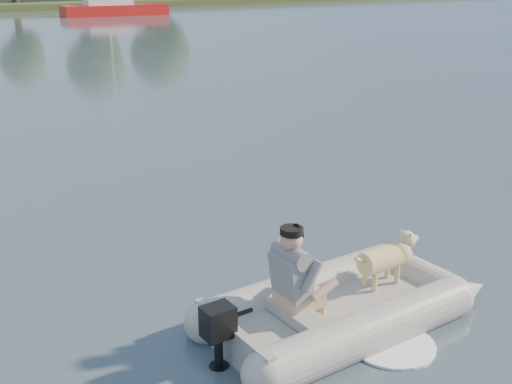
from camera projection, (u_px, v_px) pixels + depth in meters
water at (339, 334)px, 6.73m from camera, size 160.00×160.00×0.00m
dinghy at (344, 273)px, 6.84m from camera, size 4.26×2.69×1.31m
man at (292, 272)px, 6.47m from camera, size 0.70×0.60×1.02m
dog at (382, 263)px, 7.23m from camera, size 0.89×0.33×0.59m
outboard_motor at (218, 340)px, 6.10m from camera, size 0.40×0.28×0.74m
sailboat at (114, 9)px, 52.12m from camera, size 8.58×3.16×11.57m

